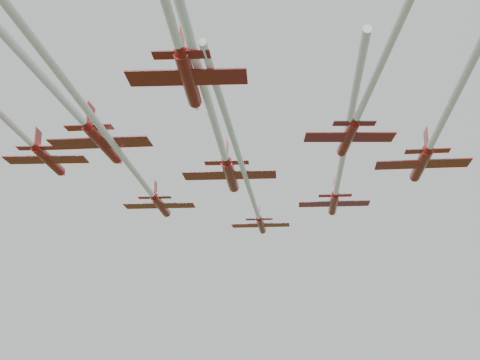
% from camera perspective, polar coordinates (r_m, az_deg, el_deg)
% --- Properties ---
extents(jet_lead, '(10.58, 58.86, 2.41)m').
position_cam_1_polar(jet_lead, '(78.68, 1.02, -1.39)').
color(jet_lead, maroon).
extents(jet_row2_left, '(13.71, 69.04, 2.60)m').
position_cam_1_polar(jet_row2_left, '(65.32, -9.95, 1.99)').
color(jet_row2_left, maroon).
extents(jet_row2_right, '(10.29, 49.23, 2.59)m').
position_cam_1_polar(jet_row2_right, '(72.89, 8.41, 0.16)').
color(jet_row2_right, maroon).
extents(jet_row3_left, '(12.34, 50.27, 2.73)m').
position_cam_1_polar(jet_row3_left, '(68.03, -18.96, 4.55)').
color(jet_row3_left, maroon).
extents(jet_row3_mid, '(11.53, 49.57, 2.95)m').
position_cam_1_polar(jet_row3_mid, '(61.58, -1.64, 3.15)').
color(jet_row3_mid, maroon).
extents(jet_row3_right, '(9.56, 44.05, 2.81)m').
position_cam_1_polar(jet_row3_right, '(62.53, 16.32, 3.66)').
color(jet_row3_right, maroon).
extents(jet_row4_left, '(10.04, 51.87, 2.80)m').
position_cam_1_polar(jet_row4_left, '(53.55, -15.24, 7.11)').
color(jet_row4_left, maroon).
extents(jet_row4_right, '(16.12, 60.25, 2.36)m').
position_cam_1_polar(jet_row4_right, '(44.79, 12.51, 10.90)').
color(jet_row4_right, maroon).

